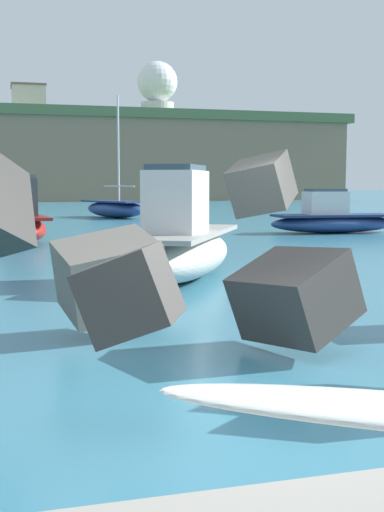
% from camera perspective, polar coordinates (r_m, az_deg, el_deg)
% --- Properties ---
extents(ground_plane, '(400.00, 400.00, 0.00)m').
position_cam_1_polar(ground_plane, '(6.12, 2.76, -13.60)').
color(ground_plane, teal).
extents(breakwater_jetty, '(31.61, 5.75, 2.52)m').
position_cam_1_polar(breakwater_jetty, '(8.76, 12.10, -0.45)').
color(breakwater_jetty, '#605B56').
rests_on(breakwater_jetty, ground).
extents(boat_near_centre, '(4.23, 5.71, 2.47)m').
position_cam_1_polar(boat_near_centre, '(14.57, -1.01, 1.05)').
color(boat_near_centre, beige).
rests_on(boat_near_centre, ground).
extents(boat_near_right, '(5.77, 2.32, 1.88)m').
position_cam_1_polar(boat_near_right, '(29.21, 11.90, 3.10)').
color(boat_near_right, navy).
rests_on(boat_near_right, ground).
extents(boat_mid_centre, '(4.14, 6.01, 7.44)m').
position_cam_1_polar(boat_mid_centre, '(41.87, -6.55, 4.07)').
color(boat_mid_centre, navy).
rests_on(boat_mid_centre, ground).
extents(boat_mid_right, '(2.35, 5.37, 2.40)m').
position_cam_1_polar(boat_mid_right, '(24.77, -14.58, 2.87)').
color(boat_mid_right, maroon).
rests_on(boat_mid_right, ground).
extents(radar_dome, '(6.14, 6.14, 9.23)m').
position_cam_1_polar(radar_dome, '(104.96, -2.98, 13.98)').
color(radar_dome, silver).
rests_on(radar_dome, headland_bluff).
extents(station_building_central, '(5.23, 5.69, 5.83)m').
position_cam_1_polar(station_building_central, '(108.54, -13.76, 12.46)').
color(station_building_central, beige).
rests_on(station_building_central, headland_bluff).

